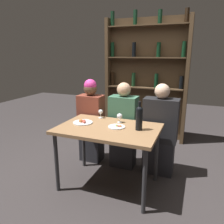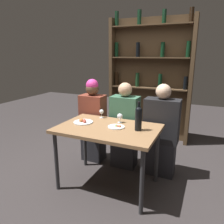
% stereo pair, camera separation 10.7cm
% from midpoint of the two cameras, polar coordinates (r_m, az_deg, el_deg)
% --- Properties ---
extents(ground_plane, '(10.00, 10.00, 0.00)m').
position_cam_midpoint_polar(ground_plane, '(2.80, 0.16, -18.48)').
color(ground_plane, '#332D2D').
extents(dining_table, '(1.13, 0.74, 0.74)m').
position_cam_midpoint_polar(dining_table, '(2.49, 0.17, -5.61)').
color(dining_table, olive).
rests_on(dining_table, ground_plane).
extents(wine_rack_wall, '(1.48, 0.21, 2.26)m').
position_cam_midpoint_polar(wine_rack_wall, '(4.02, 10.56, 9.33)').
color(wine_rack_wall, '#4C3823').
rests_on(wine_rack_wall, ground_plane).
extents(wine_bottle, '(0.07, 0.07, 0.32)m').
position_cam_midpoint_polar(wine_bottle, '(2.35, 8.23, -1.42)').
color(wine_bottle, black).
rests_on(wine_bottle, dining_table).
extents(wine_glass_0, '(0.06, 0.06, 0.11)m').
position_cam_midpoint_polar(wine_glass_0, '(2.80, -1.66, -0.01)').
color(wine_glass_0, silver).
rests_on(wine_glass_0, dining_table).
extents(wine_glass_1, '(0.07, 0.07, 0.11)m').
position_cam_midpoint_polar(wine_glass_1, '(2.61, 3.24, -1.20)').
color(wine_glass_1, silver).
rests_on(wine_glass_1, dining_table).
extents(food_plate_0, '(0.23, 0.23, 0.05)m').
position_cam_midpoint_polar(food_plate_0, '(2.64, -6.39, -2.54)').
color(food_plate_0, silver).
rests_on(food_plate_0, dining_table).
extents(food_plate_1, '(0.19, 0.19, 0.04)m').
position_cam_midpoint_polar(food_plate_1, '(2.46, 2.41, -3.88)').
color(food_plate_1, silver).
rests_on(food_plate_1, dining_table).
extents(seated_person_left, '(0.35, 0.22, 1.21)m').
position_cam_midpoint_polar(seated_person_left, '(3.17, -4.02, -2.66)').
color(seated_person_left, '#26262B').
rests_on(seated_person_left, ground_plane).
extents(seated_person_center, '(0.37, 0.22, 1.18)m').
position_cam_midpoint_polar(seated_person_center, '(2.99, 4.29, -4.32)').
color(seated_person_center, '#26262B').
rests_on(seated_person_center, ground_plane).
extents(seated_person_right, '(0.43, 0.22, 1.19)m').
position_cam_midpoint_polar(seated_person_right, '(2.87, 13.68, -5.56)').
color(seated_person_right, '#26262B').
rests_on(seated_person_right, ground_plane).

